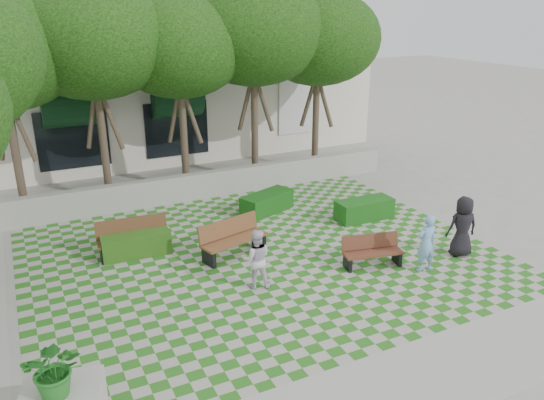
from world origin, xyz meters
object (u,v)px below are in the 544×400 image
bench_east (372,252)px  hedge_midleft (136,244)px  hedge_midright (267,203)px  hedge_east (364,209)px  person_blue (426,243)px  person_white (256,259)px  bench_west (133,238)px  person_dark (462,226)px  bench_mid (233,239)px

bench_east → hedge_midleft: (-5.30, 3.34, -0.08)m
bench_east → hedge_midright: 4.66m
hedge_east → person_blue: (-0.68, -3.51, 0.44)m
person_blue → person_white: 4.30m
bench_west → person_white: size_ratio=1.30×
person_dark → person_white: 5.69m
hedge_east → bench_west: bearing=174.3°
person_dark → person_white: person_dark is taller
bench_mid → hedge_east: size_ratio=1.08×
bench_east → bench_mid: size_ratio=0.82×
bench_east → person_dark: 2.59m
hedge_midleft → hedge_east: bearing=-5.4°
hedge_east → person_dark: (0.79, -3.24, 0.51)m
person_white → bench_east: bearing=-165.3°
bench_west → person_dark: person_dark is taller
hedge_east → hedge_midright: hedge_east is taller
hedge_midright → bench_mid: bearing=-132.0°
hedge_midright → person_blue: size_ratio=1.20×
bench_mid → person_white: size_ratio=1.34×
hedge_east → bench_east: bearing=-122.3°
bench_west → hedge_midleft: 0.17m
bench_east → person_dark: size_ratio=0.98×
bench_mid → person_dark: person_dark is taller
bench_east → person_blue: bearing=-26.6°
hedge_east → person_blue: person_blue is taller
person_blue → bench_mid: bearing=-33.9°
bench_mid → person_blue: 4.98m
hedge_midright → bench_east: bearing=-80.4°
hedge_midright → bench_west: bearing=-165.3°
bench_mid → bench_east: bearing=-50.1°
person_white → hedge_midleft: bearing=-33.2°
person_dark → person_white: (-5.62, 0.89, -0.09)m
hedge_midleft → hedge_midright: bearing=15.4°
bench_east → bench_mid: bench_mid is taller
bench_east → hedge_east: bench_east is taller
person_blue → person_dark: (1.47, 0.27, 0.07)m
bench_east → person_blue: 1.36m
hedge_east → person_white: size_ratio=1.24×
person_dark → bench_mid: bearing=-10.4°
hedge_midleft → person_dark: 8.72m
hedge_east → hedge_midleft: hedge_east is taller
person_blue → person_dark: size_ratio=0.92×
bench_east → hedge_midleft: size_ratio=0.90×
bench_mid → bench_west: size_ratio=1.03×
person_dark → hedge_east: bearing=-60.4°
hedge_midright → hedge_midleft: size_ratio=1.01×
hedge_midright → hedge_midleft: (-4.52, -1.25, -0.00)m
hedge_midright → person_white: size_ratio=1.24×
hedge_east → hedge_midleft: size_ratio=1.01×
hedge_midleft → person_dark: size_ratio=1.09×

